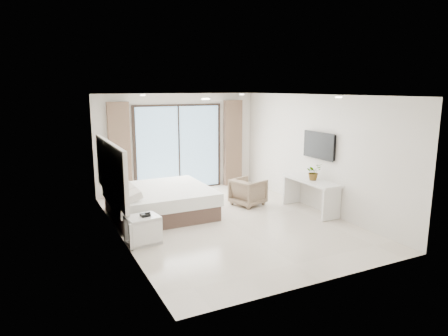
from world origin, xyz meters
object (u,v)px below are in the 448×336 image
Objects in this scene: bed at (159,201)px; console_desk at (311,188)px; nightstand at (143,230)px; armchair at (248,191)px.

bed is 3.50m from console_desk.
console_desk is (4.03, 0.23, 0.30)m from nightstand.
console_desk is (3.25, -1.29, 0.24)m from bed.
console_desk is 1.53m from armchair.
bed is 2.22m from armchair.
console_desk is at bearing -4.18° from nightstand.
console_desk reaches higher than bed.
nightstand is 0.87× the size of armchair.
armchair is at bearing 133.36° from console_desk.
bed reaches higher than nightstand.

